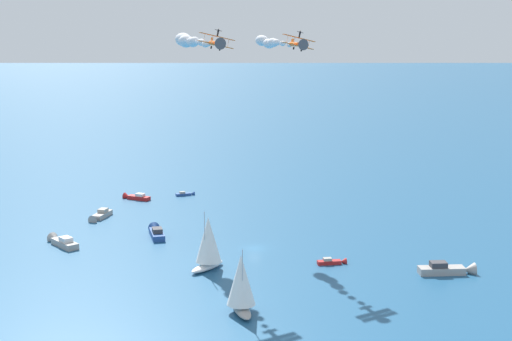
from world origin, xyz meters
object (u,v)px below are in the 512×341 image
(biplane_lead, at_px, (298,44))
(motorboat_ahead, at_px, (333,262))
(motorboat_mid_cluster, at_px, (135,197))
(motorboat_outer_ring_a, at_px, (449,270))
(motorboat_near_centre, at_px, (100,216))
(sailboat_far_port, at_px, (208,243))
(wingwalker_lead, at_px, (300,34))
(biplane_wingman, at_px, (216,43))
(sailboat_far_stbd, at_px, (241,283))
(motorboat_offshore, at_px, (62,242))
(motorboat_trailing, at_px, (186,194))
(motorboat_inshore, at_px, (156,232))
(wingwalker_wingman, at_px, (218,32))

(biplane_lead, bearing_deg, motorboat_ahead, 155.47)
(motorboat_ahead, xyz_separation_m, biplane_lead, (14.31, -6.53, 43.13))
(motorboat_mid_cluster, distance_m, motorboat_outer_ring_a, 95.84)
(motorboat_near_centre, height_order, sailboat_far_port, sailboat_far_port)
(wingwalker_lead, bearing_deg, motorboat_near_centre, 14.67)
(motorboat_ahead, bearing_deg, biplane_lead, -24.53)
(wingwalker_lead, height_order, biplane_wingman, wingwalker_lead)
(sailboat_far_stbd, distance_m, motorboat_offshore, 56.64)
(sailboat_far_port, relative_size, motorboat_trailing, 2.25)
(motorboat_trailing, bearing_deg, motorboat_ahead, 159.07)
(motorboat_ahead, height_order, biplane_wingman, biplane_wingman)
(sailboat_far_port, xyz_separation_m, motorboat_outer_ring_a, (-37.89, -27.71, -4.57))
(sailboat_far_port, relative_size, biplane_wingman, 1.68)
(motorboat_trailing, height_order, motorboat_ahead, motorboat_ahead)
(motorboat_inshore, height_order, biplane_wingman, biplane_wingman)
(motorboat_near_centre, bearing_deg, motorboat_inshore, 175.30)
(motorboat_offshore, xyz_separation_m, wingwalker_lead, (-39.16, -33.87, 44.90))
(sailboat_far_port, relative_size, sailboat_far_stbd, 1.05)
(sailboat_far_port, bearing_deg, biplane_wingman, -61.27)
(motorboat_near_centre, bearing_deg, sailboat_far_port, 166.18)
(motorboat_outer_ring_a, bearing_deg, motorboat_trailing, -10.64)
(motorboat_near_centre, distance_m, motorboat_trailing, 32.47)
(sailboat_far_port, relative_size, wingwalker_lead, 7.79)
(motorboat_trailing, height_order, biplane_lead, biplane_lead)
(motorboat_near_centre, distance_m, motorboat_offshore, 23.82)
(motorboat_offshore, height_order, wingwalker_wingman, wingwalker_wingman)
(motorboat_near_centre, relative_size, motorboat_ahead, 1.71)
(motorboat_offshore, bearing_deg, motorboat_inshore, -118.85)
(motorboat_near_centre, xyz_separation_m, motorboat_inshore, (-22.53, 1.85, 0.09))
(motorboat_ahead, relative_size, biplane_lead, 0.77)
(motorboat_trailing, bearing_deg, wingwalker_wingman, 141.74)
(motorboat_trailing, relative_size, biplane_lead, 0.75)
(motorboat_trailing, distance_m, wingwalker_lead, 72.65)
(motorboat_trailing, relative_size, biplane_wingman, 0.75)
(motorboat_mid_cluster, height_order, wingwalker_lead, wingwalker_lead)
(sailboat_far_port, distance_m, biplane_wingman, 39.37)
(motorboat_inshore, bearing_deg, motorboat_offshore, 61.15)
(motorboat_offshore, xyz_separation_m, motorboat_mid_cluster, (21.74, -40.35, -0.16))
(motorboat_offshore, height_order, biplane_lead, biplane_lead)
(motorboat_inshore, distance_m, motorboat_trailing, 42.19)
(motorboat_near_centre, xyz_separation_m, sailboat_far_stbd, (-68.58, 25.32, 4.43))
(sailboat_far_port, distance_m, motorboat_trailing, 67.39)
(motorboat_inshore, xyz_separation_m, biplane_lead, (-28.70, -14.92, 42.78))
(biplane_lead, relative_size, wingwalker_wingman, 4.63)
(motorboat_offshore, height_order, motorboat_outer_ring_a, motorboat_outer_ring_a)
(motorboat_inshore, distance_m, motorboat_mid_cluster, 38.69)
(sailboat_far_stbd, bearing_deg, motorboat_near_centre, -20.27)
(motorboat_trailing, xyz_separation_m, motorboat_mid_cluster, (7.33, 12.44, 0.21))
(motorboat_trailing, bearing_deg, biplane_wingman, 141.29)
(motorboat_trailing, xyz_separation_m, biplane_wingman, (-46.79, 37.50, 43.61))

